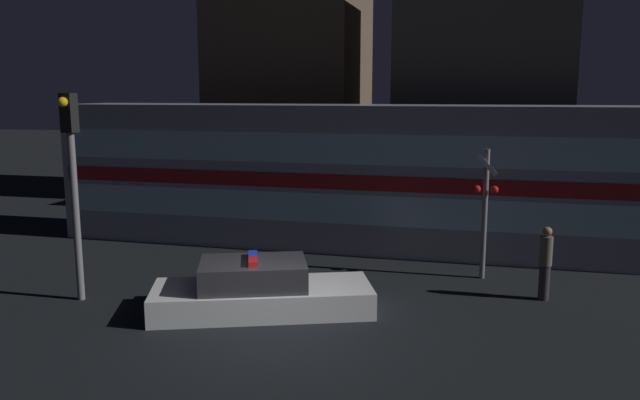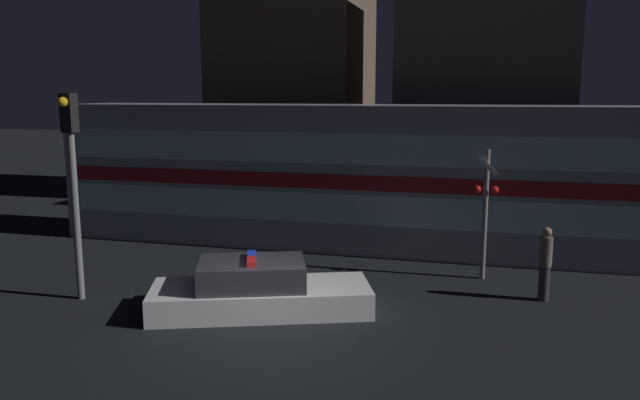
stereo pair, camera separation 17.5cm
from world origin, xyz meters
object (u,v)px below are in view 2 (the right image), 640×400
Objects in this scene: crossing_signal_near at (485,209)px; traffic_light_corner at (73,171)px; train at (362,176)px; police_car at (258,291)px; pedestrian at (545,263)px.

crossing_signal_near is 0.71× the size of traffic_light_corner.
train is 5.72× the size of crossing_signal_near.
police_car is 1.07× the size of traffic_light_corner.
crossing_signal_near is at bearing 134.88° from pedestrian.
traffic_light_corner is (-10.84, -2.77, 2.19)m from pedestrian.
pedestrian is 0.52× the size of crossing_signal_near.
train is 8.97m from traffic_light_corner.
police_car is 1.51× the size of crossing_signal_near.
crossing_signal_near is at bearing 18.18° from police_car.
police_car is 6.46m from crossing_signal_near.
crossing_signal_near is at bearing -35.89° from train.
police_car is 6.84m from pedestrian.
train reaches higher than police_car.
train reaches higher than pedestrian.
crossing_signal_near is (-1.44, 1.45, 0.99)m from pedestrian.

